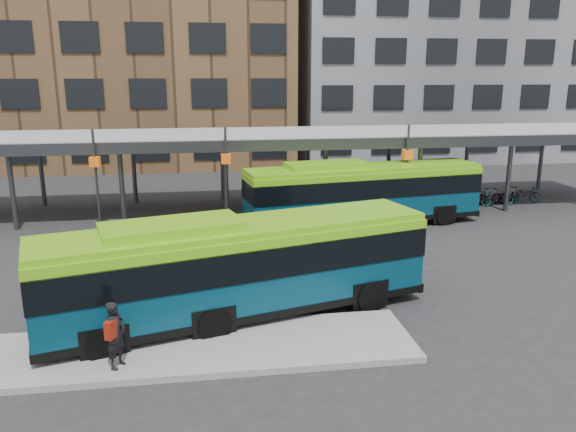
% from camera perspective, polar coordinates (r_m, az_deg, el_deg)
% --- Properties ---
extents(ground, '(120.00, 120.00, 0.00)m').
position_cam_1_polar(ground, '(18.85, 4.44, -8.40)').
color(ground, '#28282B').
rests_on(ground, ground).
extents(boarding_island, '(14.00, 3.00, 0.18)m').
position_cam_1_polar(boarding_island, '(15.75, -13.41, -13.25)').
color(boarding_island, gray).
rests_on(boarding_island, ground).
extents(canopy, '(40.00, 6.53, 4.80)m').
position_cam_1_polar(canopy, '(30.23, -0.97, 7.99)').
color(canopy, '#999B9E').
rests_on(canopy, ground).
extents(building_brick, '(26.00, 14.00, 22.00)m').
position_cam_1_polar(building_brick, '(49.42, -16.27, 18.19)').
color(building_brick, brown).
rests_on(building_brick, ground).
extents(building_grey, '(24.00, 14.00, 20.00)m').
position_cam_1_polar(building_grey, '(52.91, 14.37, 16.94)').
color(building_grey, slate).
rests_on(building_grey, ground).
extents(bus_front, '(11.97, 5.51, 3.23)m').
position_cam_1_polar(bus_front, '(16.90, -5.13, -5.04)').
color(bus_front, '#073A50').
rests_on(bus_front, ground).
extents(bus_rear, '(11.79, 4.18, 3.19)m').
position_cam_1_polar(bus_rear, '(27.43, 7.60, 2.44)').
color(bus_rear, '#073A50').
rests_on(bus_rear, ground).
extents(pedestrian, '(0.64, 0.75, 1.72)m').
position_cam_1_polar(pedestrian, '(14.68, -17.11, -11.44)').
color(pedestrian, black).
rests_on(pedestrian, boarding_island).
extents(bike_rack, '(5.12, 1.59, 0.96)m').
position_cam_1_polar(bike_rack, '(34.05, 20.82, 1.90)').
color(bike_rack, slate).
rests_on(bike_rack, ground).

